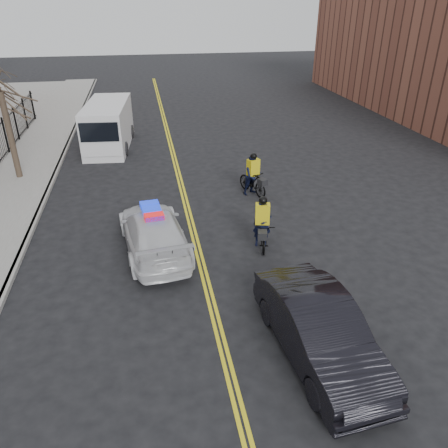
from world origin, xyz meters
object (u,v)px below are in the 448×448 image
police_cruiser (153,232)px  cyclist_far (253,178)px  cyclist_near (262,229)px  dark_sedan (319,330)px  cargo_van (108,127)px

police_cruiser → cyclist_far: 6.13m
police_cruiser → cyclist_near: 3.76m
police_cruiser → cyclist_near: cyclist_near is taller
dark_sedan → cyclist_far: (0.84, 9.95, -0.04)m
police_cruiser → dark_sedan: (3.70, -5.82, 0.05)m
police_cruiser → cargo_van: cargo_van is taller
dark_sedan → cyclist_near: cyclist_near is taller
cyclist_far → dark_sedan: bearing=-118.1°
dark_sedan → cargo_van: bearing=102.0°
cyclist_near → cargo_van: bearing=128.3°
dark_sedan → cyclist_far: size_ratio=2.47×
dark_sedan → police_cruiser: bearing=116.8°
police_cruiser → cyclist_far: (4.54, 4.13, 0.02)m
cargo_van → cyclist_far: size_ratio=3.19×
cyclist_near → cyclist_far: (0.79, 4.48, 0.10)m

